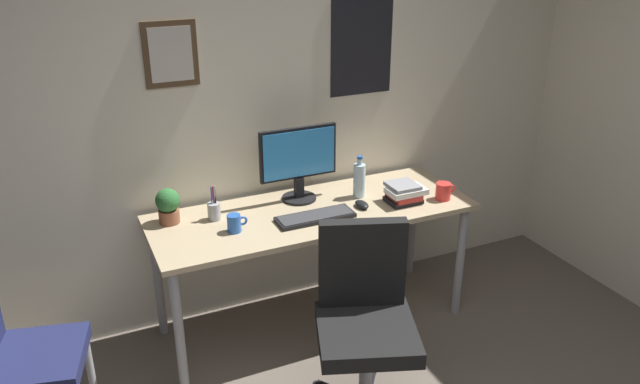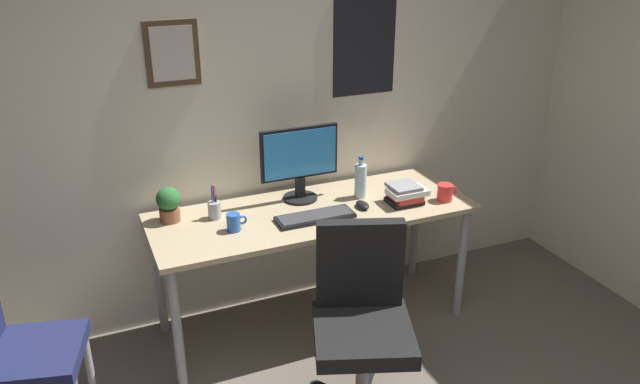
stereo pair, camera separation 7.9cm
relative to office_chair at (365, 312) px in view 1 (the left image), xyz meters
The scene contains 13 objects.
wall_back 1.37m from the office_chair, 96.20° to the left, with size 4.40×0.10×2.60m.
desk 0.73m from the office_chair, 86.59° to the left, with size 1.82×0.66×0.75m.
office_chair is the anchor object (origin of this frame).
side_chair 1.58m from the office_chair, 165.04° to the left, with size 0.51×0.51×0.88m.
monitor 1.00m from the office_chair, 87.99° to the left, with size 0.46×0.20×0.43m.
keyboard 0.64m from the office_chair, 89.10° to the left, with size 0.43×0.15×0.03m.
computer_mouse 0.74m from the office_chair, 63.71° to the left, with size 0.06×0.11×0.04m.
water_bottle 0.91m from the office_chair, 64.57° to the left, with size 0.07×0.07×0.25m.
coffee_mug_near 0.82m from the office_chair, 124.19° to the left, with size 0.11×0.07×0.10m.
coffee_mug_far 1.00m from the office_chair, 33.85° to the left, with size 0.13×0.09×0.10m.
potted_plant 1.19m from the office_chair, 129.18° to the left, with size 0.13×0.13×0.20m.
pen_cup 1.00m from the office_chair, 120.81° to the left, with size 0.07×0.07×0.20m.
book_stack_left 0.86m from the office_chair, 46.21° to the left, with size 0.22×0.17×0.11m.
Camera 1 is at (-1.10, -1.15, 2.24)m, focal length 34.96 mm.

